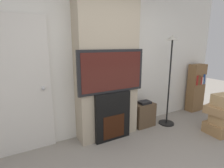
{
  "coord_description": "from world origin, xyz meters",
  "views": [
    {
      "loc": [
        -1.38,
        -0.83,
        1.64
      ],
      "look_at": [
        0.0,
        1.64,
        1.0
      ],
      "focal_mm": 28.0,
      "sensor_mm": 36.0,
      "label": 1
    }
  ],
  "objects_px": {
    "television": "(112,71)",
    "box_stack": "(221,116)",
    "fireplace": "(112,116)",
    "floor_lamp": "(170,72)",
    "bookshelf": "(196,88)",
    "media_stand": "(143,114)"
  },
  "relations": [
    {
      "from": "media_stand",
      "to": "bookshelf",
      "type": "xyz_separation_m",
      "value": [
        1.69,
        0.04,
        0.34
      ]
    },
    {
      "from": "floor_lamp",
      "to": "bookshelf",
      "type": "relative_size",
      "value": 1.55
    },
    {
      "from": "floor_lamp",
      "to": "box_stack",
      "type": "relative_size",
      "value": 2.42
    },
    {
      "from": "box_stack",
      "to": "media_stand",
      "type": "relative_size",
      "value": 1.42
    },
    {
      "from": "bookshelf",
      "to": "floor_lamp",
      "type": "bearing_deg",
      "value": -169.13
    },
    {
      "from": "fireplace",
      "to": "floor_lamp",
      "type": "relative_size",
      "value": 0.47
    },
    {
      "from": "box_stack",
      "to": "media_stand",
      "type": "xyz_separation_m",
      "value": [
        -1.05,
        0.97,
        -0.1
      ]
    },
    {
      "from": "floor_lamp",
      "to": "media_stand",
      "type": "relative_size",
      "value": 3.43
    },
    {
      "from": "media_stand",
      "to": "box_stack",
      "type": "bearing_deg",
      "value": -42.66
    },
    {
      "from": "fireplace",
      "to": "bookshelf",
      "type": "height_order",
      "value": "bookshelf"
    },
    {
      "from": "fireplace",
      "to": "floor_lamp",
      "type": "height_order",
      "value": "floor_lamp"
    },
    {
      "from": "television",
      "to": "box_stack",
      "type": "distance_m",
      "value": 2.21
    },
    {
      "from": "box_stack",
      "to": "bookshelf",
      "type": "relative_size",
      "value": 0.64
    },
    {
      "from": "television",
      "to": "box_stack",
      "type": "relative_size",
      "value": 1.57
    },
    {
      "from": "television",
      "to": "bookshelf",
      "type": "bearing_deg",
      "value": 4.42
    },
    {
      "from": "television",
      "to": "bookshelf",
      "type": "relative_size",
      "value": 1.01
    },
    {
      "from": "television",
      "to": "media_stand",
      "type": "bearing_deg",
      "value": 10.49
    },
    {
      "from": "fireplace",
      "to": "television",
      "type": "bearing_deg",
      "value": -90.0
    },
    {
      "from": "fireplace",
      "to": "floor_lamp",
      "type": "xyz_separation_m",
      "value": [
        1.3,
        -0.04,
        0.68
      ]
    },
    {
      "from": "fireplace",
      "to": "bookshelf",
      "type": "relative_size",
      "value": 0.73
    },
    {
      "from": "box_stack",
      "to": "fireplace",
      "type": "bearing_deg",
      "value": 156.3
    },
    {
      "from": "fireplace",
      "to": "media_stand",
      "type": "bearing_deg",
      "value": 10.35
    }
  ]
}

